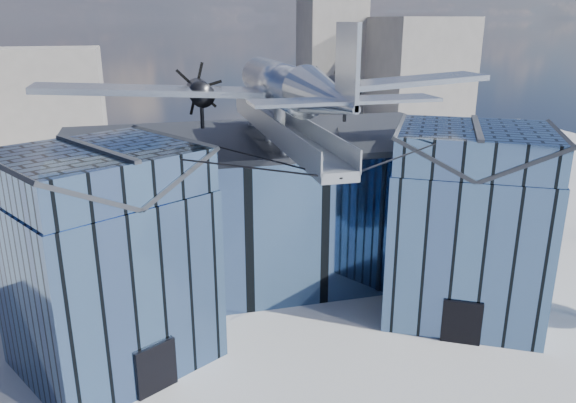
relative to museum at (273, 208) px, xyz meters
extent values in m
plane|color=gray|center=(0.00, -5.82, -5.54)|extent=(120.00, 120.00, 0.00)
cube|color=#436089|center=(0.00, 3.18, -0.79)|extent=(28.00, 14.00, 9.50)
cube|color=#2A2D33|center=(0.00, 3.18, 4.16)|extent=(28.00, 14.00, 0.40)
cube|color=#436089|center=(-10.50, -6.82, -0.79)|extent=(11.79, 11.43, 9.50)
cube|color=#436089|center=(-10.50, -6.82, 5.06)|extent=(11.56, 11.20, 2.20)
cube|color=#2A2D33|center=(-12.45, -7.94, 5.06)|extent=(7.98, 9.23, 2.40)
cube|color=#2A2D33|center=(-8.55, -5.69, 5.06)|extent=(7.98, 9.23, 2.40)
cube|color=#2A2D33|center=(-10.50, -6.82, 6.21)|extent=(4.30, 7.10, 0.18)
cube|color=black|center=(-8.48, -10.33, -4.24)|extent=(2.03, 1.32, 2.60)
cube|color=black|center=(-6.60, -4.57, -0.79)|extent=(0.34, 0.34, 9.50)
cube|color=#436089|center=(10.50, -6.82, -0.79)|extent=(11.79, 11.43, 9.50)
cube|color=#436089|center=(10.50, -6.82, 5.06)|extent=(11.56, 11.20, 2.20)
cube|color=#2A2D33|center=(8.55, -5.69, 5.06)|extent=(7.98, 9.23, 2.40)
cube|color=#2A2D33|center=(12.45, -7.94, 5.06)|extent=(7.98, 9.23, 2.40)
cube|color=#2A2D33|center=(10.50, -6.82, 6.21)|extent=(4.30, 7.10, 0.18)
cube|color=black|center=(8.48, -10.33, -4.24)|extent=(2.03, 1.32, 2.60)
cube|color=black|center=(6.60, -4.57, -0.79)|extent=(0.34, 0.34, 9.50)
cube|color=#91969D|center=(0.00, -2.32, 5.56)|extent=(1.80, 21.00, 0.50)
cube|color=#91969D|center=(-0.90, -2.32, 6.21)|extent=(0.08, 21.00, 1.10)
cube|color=#91969D|center=(0.90, -2.32, 6.21)|extent=(0.08, 21.00, 1.10)
cylinder|color=#91969D|center=(0.00, 7.18, 4.89)|extent=(0.44, 0.44, 1.35)
cylinder|color=#91969D|center=(0.00, 1.18, 4.89)|extent=(0.44, 0.44, 1.35)
cylinder|color=#91969D|center=(0.00, -2.82, 4.89)|extent=(0.44, 0.44, 1.35)
cylinder|color=#91969D|center=(0.00, -1.82, 6.51)|extent=(0.70, 0.70, 1.40)
cylinder|color=black|center=(-5.25, -9.82, 5.86)|extent=(10.55, 6.08, 0.69)
cylinder|color=black|center=(5.25, -9.82, 5.86)|extent=(10.55, 6.08, 0.69)
cylinder|color=black|center=(-3.00, -4.32, 5.01)|extent=(6.09, 17.04, 1.19)
cylinder|color=black|center=(3.00, -4.32, 5.01)|extent=(6.09, 17.04, 1.19)
cylinder|color=#B5BBC3|center=(0.00, -1.82, 8.46)|extent=(2.50, 11.00, 2.50)
sphere|color=#B5BBC3|center=(0.00, 3.68, 8.46)|extent=(2.50, 2.50, 2.50)
cube|color=black|center=(0.00, 2.68, 9.15)|extent=(1.60, 1.40, 0.50)
cone|color=#B5BBC3|center=(0.00, -10.82, 8.76)|extent=(2.50, 7.00, 2.50)
cube|color=#B5BBC3|center=(0.00, -13.12, 10.36)|extent=(0.18, 2.40, 3.40)
cube|color=#B5BBC3|center=(0.00, -13.02, 8.96)|extent=(8.00, 1.80, 0.14)
cube|color=#B5BBC3|center=(-7.00, -0.82, 8.16)|extent=(14.00, 3.20, 1.08)
cylinder|color=black|center=(-4.60, -0.22, 7.91)|extent=(1.44, 3.20, 1.44)
cone|color=black|center=(-4.60, 1.58, 7.91)|extent=(0.70, 0.70, 0.70)
cube|color=black|center=(-4.60, 1.73, 7.91)|extent=(1.05, 0.06, 3.33)
cube|color=black|center=(-4.60, 1.73, 7.91)|extent=(2.53, 0.06, 2.53)
cube|color=black|center=(-4.60, 1.73, 7.91)|extent=(3.33, 0.06, 1.05)
cylinder|color=black|center=(-4.60, -0.82, 6.69)|extent=(0.24, 0.24, 1.75)
cube|color=#B5BBC3|center=(7.00, -0.82, 8.16)|extent=(14.00, 3.20, 1.08)
cylinder|color=black|center=(4.60, -0.22, 7.91)|extent=(1.44, 3.20, 1.44)
cone|color=black|center=(4.60, 1.58, 7.91)|extent=(0.70, 0.70, 0.70)
cube|color=black|center=(4.60, 1.73, 7.91)|extent=(1.05, 0.06, 3.33)
cube|color=black|center=(4.60, 1.73, 7.91)|extent=(2.53, 0.06, 2.53)
cube|color=black|center=(4.60, 1.73, 7.91)|extent=(3.33, 0.06, 1.05)
cylinder|color=black|center=(4.60, -0.82, 6.69)|extent=(0.24, 0.24, 1.75)
cube|color=slate|center=(32.00, 42.18, 3.46)|extent=(12.00, 14.00, 18.00)
cube|color=slate|center=(-20.00, 49.18, 1.46)|extent=(14.00, 10.00, 14.00)
cube|color=slate|center=(22.00, 52.18, 7.46)|extent=(9.00, 9.00, 26.00)
camera|label=1|loc=(-8.31, -34.96, 12.18)|focal=35.00mm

